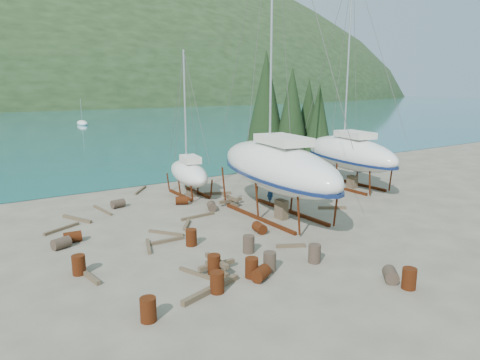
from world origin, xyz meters
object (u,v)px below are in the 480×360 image
large_sailboat_far (349,152)px  worker (271,191)px  large_sailboat_near (276,166)px  small_sailboat_shore (189,172)px

large_sailboat_far → worker: 8.90m
large_sailboat_near → small_sailboat_shore: bearing=113.5°
small_sailboat_shore → worker: size_ratio=5.60×
worker → small_sailboat_shore: bearing=65.9°
small_sailboat_shore → large_sailboat_far: bearing=-10.6°
large_sailboat_far → worker: bearing=-163.6°
large_sailboat_far → small_sailboat_shore: 13.21m
large_sailboat_near → small_sailboat_shore: large_sailboat_near is taller
worker → large_sailboat_far: bearing=-52.5°
large_sailboat_near → worker: large_sailboat_near is taller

